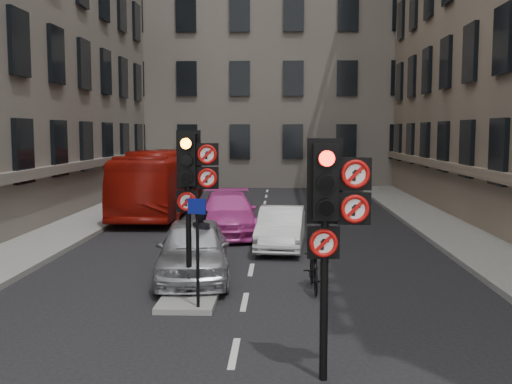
# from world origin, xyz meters

# --- Properties ---
(pavement_left) EXTENTS (3.00, 50.00, 0.16)m
(pavement_left) POSITION_xyz_m (-7.20, 12.00, 0.08)
(pavement_left) COLOR gray
(pavement_left) RESTS_ON ground
(pavement_right) EXTENTS (3.00, 50.00, 0.16)m
(pavement_right) POSITION_xyz_m (7.20, 12.00, 0.08)
(pavement_right) COLOR gray
(pavement_right) RESTS_ON ground
(centre_island) EXTENTS (1.20, 2.00, 0.12)m
(centre_island) POSITION_xyz_m (-1.20, 5.00, 0.06)
(centre_island) COLOR gray
(centre_island) RESTS_ON ground
(building_far) EXTENTS (30.00, 14.00, 20.00)m
(building_far) POSITION_xyz_m (0.00, 38.00, 10.00)
(building_far) COLOR gray
(building_far) RESTS_ON ground
(signal_near) EXTENTS (0.91, 0.40, 3.58)m
(signal_near) POSITION_xyz_m (1.49, 0.99, 2.58)
(signal_near) COLOR black
(signal_near) RESTS_ON ground
(signal_far) EXTENTS (0.91, 0.40, 3.58)m
(signal_far) POSITION_xyz_m (-1.11, 4.99, 2.70)
(signal_far) COLOR black
(signal_far) RESTS_ON centre_island
(car_silver) EXTENTS (2.20, 4.52, 1.49)m
(car_silver) POSITION_xyz_m (-1.39, 7.00, 0.74)
(car_silver) COLOR #A9AAB0
(car_silver) RESTS_ON ground
(car_white) EXTENTS (1.65, 4.00, 1.29)m
(car_white) POSITION_xyz_m (0.80, 10.99, 0.64)
(car_white) COLOR white
(car_white) RESTS_ON ground
(car_pink) EXTENTS (2.55, 5.22, 1.46)m
(car_pink) POSITION_xyz_m (-1.11, 13.60, 0.73)
(car_pink) COLOR #D43EA3
(car_pink) RESTS_ON ground
(bus_red) EXTENTS (2.41, 10.16, 2.83)m
(bus_red) POSITION_xyz_m (-4.50, 18.72, 1.41)
(bus_red) COLOR #9C130B
(bus_red) RESTS_ON ground
(motorcycle) EXTENTS (0.53, 1.71, 1.02)m
(motorcycle) POSITION_xyz_m (1.54, 6.00, 0.51)
(motorcycle) COLOR black
(motorcycle) RESTS_ON ground
(motorcyclist) EXTENTS (0.77, 0.63, 1.83)m
(motorcyclist) POSITION_xyz_m (-1.16, 6.79, 0.92)
(motorcyclist) COLOR black
(motorcyclist) RESTS_ON ground
(info_sign) EXTENTS (0.38, 0.16, 2.22)m
(info_sign) POSITION_xyz_m (-0.90, 4.18, 1.55)
(info_sign) COLOR black
(info_sign) RESTS_ON centre_island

